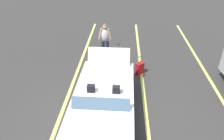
% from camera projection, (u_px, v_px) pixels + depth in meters
% --- Properties ---
extents(ground_plane, '(80.00, 80.00, 0.00)m').
position_uv_depth(ground_plane, '(104.00, 121.00, 6.68)').
color(ground_plane, '#383533').
extents(lot_line_near, '(18.00, 0.12, 0.01)m').
position_uv_depth(lot_line_near, '(59.00, 119.00, 6.75)').
color(lot_line_near, '#EAE066').
rests_on(lot_line_near, ground_plane).
extents(lot_line_mid, '(18.00, 0.12, 0.01)m').
position_uv_depth(lot_line_mid, '(147.00, 122.00, 6.61)').
color(lot_line_mid, '#EAE066').
rests_on(lot_line_mid, ground_plane).
extents(convertible_car, '(4.25, 1.89, 1.50)m').
position_uv_depth(convertible_car, '(102.00, 110.00, 6.21)').
color(convertible_car, silver).
rests_on(convertible_car, ground_plane).
extents(suitcase_large_black, '(0.52, 0.36, 0.74)m').
position_uv_depth(suitcase_large_black, '(105.00, 67.00, 8.80)').
color(suitcase_large_black, '#2D2319').
rests_on(suitcase_large_black, ground_plane).
extents(suitcase_medium_bright, '(0.30, 0.43, 0.98)m').
position_uv_depth(suitcase_medium_bright, '(118.00, 57.00, 9.65)').
color(suitcase_medium_bright, red).
rests_on(suitcase_medium_bright, ground_plane).
extents(suitcase_small_carryon, '(0.38, 0.39, 0.77)m').
position_uv_depth(suitcase_small_carryon, '(140.00, 68.00, 8.92)').
color(suitcase_small_carryon, red).
rests_on(suitcase_small_carryon, ground_plane).
extents(traveler_person, '(0.22, 0.60, 1.65)m').
position_uv_depth(traveler_person, '(105.00, 39.00, 9.83)').
color(traveler_person, '#1E2338').
rests_on(traveler_person, ground_plane).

